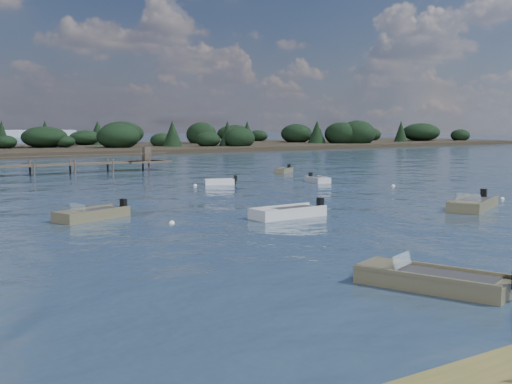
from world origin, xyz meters
TOP-DOWN VIEW (x-y plane):
  - ground at (0.00, 60.00)m, footprint 400.00×400.00m
  - tender_far_grey_b at (15.07, 36.25)m, footprint 3.03×2.50m
  - dinghy_mid_white_a at (8.20, 5.75)m, footprint 5.78×4.14m
  - dinghy_extra_b at (-13.80, 14.86)m, footprint 4.79×3.11m
  - tender_far_white at (2.47, 28.53)m, footprint 2.94×1.88m
  - dinghy_mid_grey at (-3.94, 9.26)m, footprint 4.97×1.92m
  - dinghy_near_olive at (-9.30, -6.42)m, footprint 3.51×5.41m
  - dinghy_extra_a at (11.16, 25.39)m, footprint 1.93×3.27m
  - buoy_c at (-10.66, 10.84)m, footprint 0.32×0.32m
  - buoy_d at (14.22, 7.93)m, footprint 0.32×0.32m
  - buoy_e at (0.20, 28.81)m, footprint 0.32×0.32m
  - buoy_extra_a at (14.40, 19.00)m, footprint 0.32×0.32m
  - far_headland at (25.00, 100.00)m, footprint 190.00×40.00m

SIDE VIEW (x-z plane):
  - ground at x=0.00m, z-range 0.00..0.00m
  - buoy_c at x=-10.66m, z-range -0.16..0.16m
  - buoy_d at x=14.22m, z-range -0.16..0.16m
  - buoy_e at x=0.20m, z-range -0.16..0.16m
  - buoy_extra_a at x=14.40m, z-range -0.16..0.16m
  - tender_far_white at x=2.47m, z-range -0.36..0.64m
  - dinghy_extra_a at x=11.16m, z-range -0.37..0.65m
  - tender_far_grey_b at x=15.07m, z-range -0.39..0.70m
  - dinghy_extra_b at x=-13.80m, z-range -0.46..0.79m
  - dinghy_mid_grey at x=-3.94m, z-range -0.45..0.79m
  - dinghy_near_olive at x=-9.30m, z-range -0.48..0.83m
  - dinghy_mid_white_a at x=8.20m, z-range -0.51..0.86m
  - far_headland at x=25.00m, z-range -0.94..4.86m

